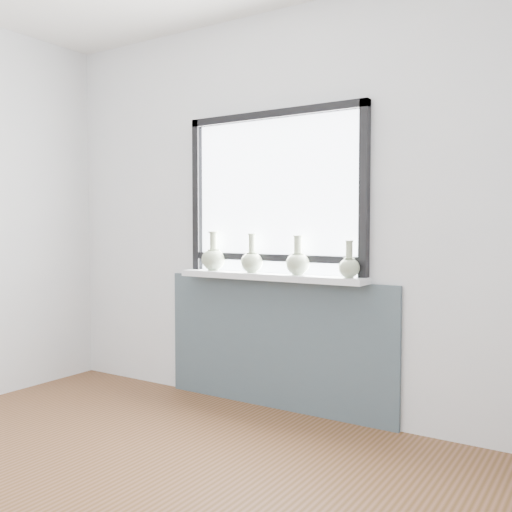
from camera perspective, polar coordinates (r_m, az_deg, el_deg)
The scene contains 8 objects.
back_wall at distance 3.76m, azimuth 2.15°, elevation 4.44°, with size 3.60×0.02×2.60m, color silver.
apron_panel at distance 3.81m, azimuth 1.89°, elevation -8.74°, with size 1.70×0.03×0.86m, color #415059.
windowsill at distance 3.68m, azimuth 1.34°, elevation -2.07°, with size 1.32×0.18×0.04m, color white.
window at distance 3.73m, azimuth 1.86°, elevation 6.63°, with size 1.30×0.06×1.05m.
vase_a at distance 3.94m, azimuth -4.28°, elevation -0.17°, with size 0.16×0.16×0.27m.
vase_b at distance 3.75m, azimuth -0.43°, elevation -0.45°, with size 0.15×0.15×0.26m.
vase_c at distance 3.57m, azimuth 4.19°, elevation -0.58°, with size 0.15×0.15×0.25m.
vase_d at distance 3.41m, azimuth 9.28°, elevation -0.97°, with size 0.13×0.13×0.22m.
Camera 1 is at (1.91, -1.42, 1.21)m, focal length 40.00 mm.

